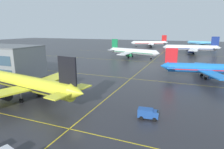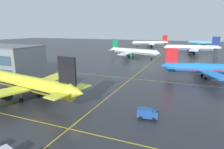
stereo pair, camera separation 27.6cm
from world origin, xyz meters
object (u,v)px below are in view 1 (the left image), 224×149
(airliner_far_left_stand, at_px, (191,48))
(service_truck_red_van, at_px, (148,113))
(airliner_second_row, at_px, (208,68))
(airliner_far_right_stand, at_px, (150,43))
(airliner_front_gate, at_px, (26,83))
(airliner_third_row, at_px, (132,52))
(airliner_distant_taxiway, at_px, (202,43))

(airliner_far_left_stand, distance_m, service_truck_red_van, 119.15)
(airliner_second_row, relative_size, airliner_far_left_stand, 0.85)
(airliner_far_left_stand, relative_size, airliner_far_right_stand, 1.09)
(airliner_front_gate, bearing_deg, service_truck_red_van, 0.46)
(airliner_third_row, distance_m, airliner_distant_taxiway, 122.96)
(airliner_far_left_stand, bearing_deg, airliner_far_right_stand, 131.31)
(airliner_far_right_stand, bearing_deg, airliner_second_row, -69.52)
(service_truck_red_van, bearing_deg, airliner_far_left_stand, 86.22)
(airliner_distant_taxiway, bearing_deg, airliner_second_row, -92.08)
(service_truck_red_van, bearing_deg, airliner_far_right_stand, 101.12)
(airliner_front_gate, height_order, airliner_second_row, airliner_front_gate)
(airliner_far_right_stand, bearing_deg, airliner_distant_taxiway, 31.69)
(airliner_second_row, relative_size, service_truck_red_van, 8.15)
(airliner_front_gate, distance_m, airliner_far_left_stand, 125.59)
(airliner_second_row, bearing_deg, airliner_distant_taxiway, 87.92)
(airliner_front_gate, xyz_separation_m, airliner_far_right_stand, (-0.36, 164.82, -0.04))
(airliner_front_gate, bearing_deg, airliner_second_row, 42.22)
(airliner_front_gate, relative_size, airliner_third_row, 1.08)
(airliner_front_gate, height_order, airliner_far_right_stand, airliner_front_gate)
(airliner_second_row, bearing_deg, airliner_far_right_stand, 110.48)
(airliner_far_right_stand, xyz_separation_m, airliner_distant_taxiway, (51.70, 31.91, -0.55))
(airliner_far_right_stand, height_order, airliner_distant_taxiway, airliner_far_right_stand)
(airliner_second_row, distance_m, airliner_far_left_stand, 77.86)
(airliner_second_row, distance_m, airliner_far_right_stand, 131.66)
(airliner_far_right_stand, distance_m, airliner_distant_taxiway, 60.75)
(airliner_front_gate, distance_m, service_truck_red_van, 32.12)
(airliner_third_row, relative_size, service_truck_red_van, 8.45)
(airliner_front_gate, relative_size, airliner_second_row, 1.12)
(airliner_second_row, distance_m, service_truck_red_van, 43.53)
(airliner_distant_taxiway, bearing_deg, airliner_front_gate, -104.63)
(airliner_second_row, height_order, service_truck_red_van, airliner_second_row)
(airliner_distant_taxiway, bearing_deg, airliner_far_right_stand, -148.31)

